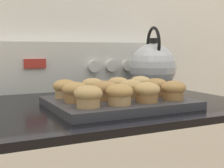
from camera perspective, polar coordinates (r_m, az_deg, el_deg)
The scene contains 16 objects.
wall_back at distance 1.27m, azimuth -7.37°, elevation 11.55°, with size 8.00×0.05×2.40m.
control_panel at distance 1.22m, azimuth -6.30°, elevation 3.25°, with size 0.75×0.07×0.18m.
muffin_pan at distance 0.86m, azimuth 1.18°, elevation -3.45°, with size 0.37×0.29×0.02m.
muffin_r0_c0 at distance 0.73m, azimuth -4.36°, elevation -2.20°, with size 0.07×0.07×0.05m.
muffin_r0_c1 at distance 0.76m, azimuth 1.40°, elevation -1.83°, with size 0.07×0.07×0.05m.
muffin_r0_c2 at distance 0.80m, azimuth 6.43°, elevation -1.43°, with size 0.07×0.07×0.05m.
muffin_r0_c3 at distance 0.85m, azimuth 11.13°, elevation -1.06°, with size 0.07×0.07×0.05m.
muffin_r1_c0 at distance 0.81m, azimuth -6.74°, elevation -1.40°, with size 0.07×0.07×0.05m.
muffin_r1_c1 at distance 0.83m, azimuth -1.33°, elevation -1.12°, with size 0.07×0.07×0.05m.
muffin_r1_c2 at distance 0.87m, azimuth 3.58°, elevation -0.81°, with size 0.07×0.07×0.05m.
muffin_r1_c3 at distance 0.91m, azimuth 8.06°, elevation -0.52°, with size 0.07×0.07×0.05m.
muffin_r2_c0 at distance 0.88m, azimuth -8.58°, elevation -0.79°, with size 0.07×0.07×0.05m.
muffin_r2_c1 at distance 0.91m, azimuth -3.58°, elevation -0.50°, with size 0.07×0.07×0.05m.
muffin_r2_c2 at distance 0.94m, azimuth 1.16°, elevation -0.25°, with size 0.07×0.07×0.05m.
muffin_r2_c3 at distance 0.99m, azimuth 5.23°, elevation 0.02°, with size 0.07×0.07×0.05m.
tea_kettle at distance 1.21m, azimuth 7.46°, elevation 3.29°, with size 0.18×0.22×0.24m.
Camera 1 is at (-0.41, -0.51, 1.08)m, focal length 50.00 mm.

